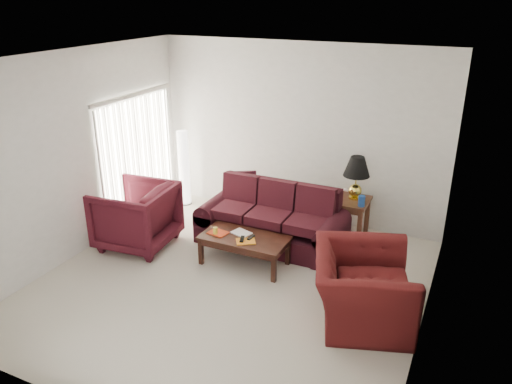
{
  "coord_description": "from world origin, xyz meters",
  "views": [
    {
      "loc": [
        2.8,
        -5.14,
        3.74
      ],
      "look_at": [
        0.0,
        0.85,
        1.05
      ],
      "focal_mm": 35.0,
      "sensor_mm": 36.0,
      "label": 1
    }
  ],
  "objects_px": {
    "end_table": "(348,218)",
    "floor_lamp": "(184,168)",
    "armchair_right": "(362,287)",
    "coffee_table": "(244,251)",
    "armchair_left": "(136,216)",
    "sofa": "(272,217)"
  },
  "relations": [
    {
      "from": "armchair_right",
      "to": "coffee_table",
      "type": "height_order",
      "value": "armchair_right"
    },
    {
      "from": "floor_lamp",
      "to": "coffee_table",
      "type": "relative_size",
      "value": 1.13
    },
    {
      "from": "end_table",
      "to": "floor_lamp",
      "type": "relative_size",
      "value": 0.47
    },
    {
      "from": "armchair_right",
      "to": "coffee_table",
      "type": "relative_size",
      "value": 1.04
    },
    {
      "from": "armchair_right",
      "to": "coffee_table",
      "type": "distance_m",
      "value": 1.95
    },
    {
      "from": "end_table",
      "to": "coffee_table",
      "type": "height_order",
      "value": "end_table"
    },
    {
      "from": "armchair_left",
      "to": "armchair_right",
      "type": "height_order",
      "value": "armchair_left"
    },
    {
      "from": "end_table",
      "to": "coffee_table",
      "type": "xyz_separation_m",
      "value": [
        -1.13,
        -1.49,
        -0.11
      ]
    },
    {
      "from": "sofa",
      "to": "end_table",
      "type": "distance_m",
      "value": 1.28
    },
    {
      "from": "armchair_left",
      "to": "coffee_table",
      "type": "bearing_deg",
      "value": 90.17
    },
    {
      "from": "sofa",
      "to": "coffee_table",
      "type": "xyz_separation_m",
      "value": [
        -0.11,
        -0.73,
        -0.25
      ]
    },
    {
      "from": "end_table",
      "to": "armchair_left",
      "type": "relative_size",
      "value": 0.61
    },
    {
      "from": "armchair_right",
      "to": "armchair_left",
      "type": "bearing_deg",
      "value": 65.71
    },
    {
      "from": "end_table",
      "to": "armchair_right",
      "type": "height_order",
      "value": "armchair_right"
    },
    {
      "from": "floor_lamp",
      "to": "armchair_left",
      "type": "bearing_deg",
      "value": -82.97
    },
    {
      "from": "end_table",
      "to": "armchair_left",
      "type": "distance_m",
      "value": 3.35
    },
    {
      "from": "end_table",
      "to": "coffee_table",
      "type": "bearing_deg",
      "value": -127.16
    },
    {
      "from": "end_table",
      "to": "armchair_left",
      "type": "xyz_separation_m",
      "value": [
        -2.91,
        -1.66,
        0.17
      ]
    },
    {
      "from": "sofa",
      "to": "floor_lamp",
      "type": "distance_m",
      "value": 2.26
    },
    {
      "from": "sofa",
      "to": "armchair_left",
      "type": "height_order",
      "value": "armchair_left"
    },
    {
      "from": "floor_lamp",
      "to": "end_table",
      "type": "bearing_deg",
      "value": -0.8
    },
    {
      "from": "end_table",
      "to": "floor_lamp",
      "type": "distance_m",
      "value": 3.14
    }
  ]
}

